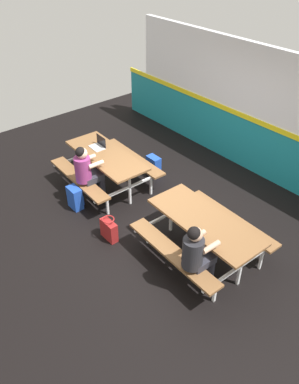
% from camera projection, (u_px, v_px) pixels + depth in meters
% --- Properties ---
extents(ground_plane, '(10.00, 10.00, 0.02)m').
position_uv_depth(ground_plane, '(157.00, 213.00, 7.18)').
color(ground_plane, black).
extents(accent_backdrop, '(8.00, 0.14, 2.60)m').
position_uv_depth(accent_backdrop, '(253.00, 113.00, 7.76)').
color(accent_backdrop, teal).
rests_on(accent_backdrop, ground).
extents(picnic_table_left, '(1.93, 1.60, 0.74)m').
position_uv_depth(picnic_table_left, '(106.00, 161.00, 7.54)').
color(picnic_table_left, brown).
rests_on(picnic_table_left, ground).
extents(picnic_table_right, '(1.93, 1.60, 0.74)m').
position_uv_depth(picnic_table_right, '(204.00, 228.00, 5.94)').
color(picnic_table_right, brown).
rests_on(picnic_table_right, ground).
extents(student_nearer, '(0.37, 0.53, 1.21)m').
position_uv_depth(student_nearer, '(87.00, 170.00, 7.05)').
color(student_nearer, '#2D2D38').
rests_on(student_nearer, ground).
extents(student_further, '(0.37, 0.53, 1.21)m').
position_uv_depth(student_further, '(197.00, 253.00, 5.33)').
color(student_further, '#2D2D38').
rests_on(student_further, ground).
extents(laptop_silver, '(0.33, 0.23, 0.22)m').
position_uv_depth(laptop_silver, '(98.00, 145.00, 7.64)').
color(laptop_silver, silver).
rests_on(laptop_silver, picnic_table_left).
extents(backpack_dark, '(0.30, 0.22, 0.44)m').
position_uv_depth(backpack_dark, '(154.00, 166.00, 8.08)').
color(backpack_dark, '#1E47B2').
rests_on(backpack_dark, ground).
extents(tote_bag_bright, '(0.34, 0.21, 0.43)m').
position_uv_depth(tote_bag_bright, '(109.00, 230.00, 6.49)').
color(tote_bag_bright, maroon).
rests_on(tote_bag_bright, ground).
extents(satchel_spare, '(0.30, 0.22, 0.44)m').
position_uv_depth(satchel_spare, '(75.00, 198.00, 7.17)').
color(satchel_spare, '#1E47B2').
rests_on(satchel_spare, ground).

